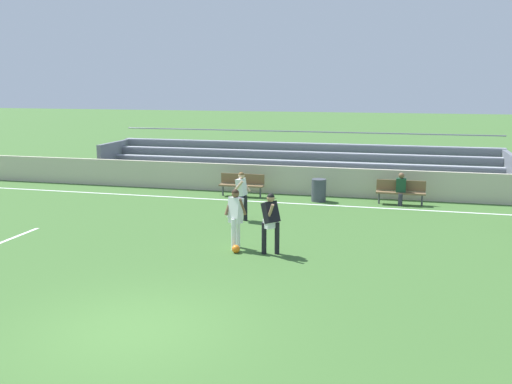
# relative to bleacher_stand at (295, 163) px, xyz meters

# --- Properties ---
(ground_plane) EXTENTS (160.00, 160.00, 0.00)m
(ground_plane) POSITION_rel_bleacher_stand_xyz_m (0.03, -16.25, -0.91)
(ground_plane) COLOR #3D662D
(field_line_sideline) EXTENTS (44.00, 0.12, 0.01)m
(field_line_sideline) POSITION_rel_bleacher_stand_xyz_m (0.03, -4.42, -0.91)
(field_line_sideline) COLOR white
(field_line_sideline) RESTS_ON ground
(sideline_wall) EXTENTS (48.00, 0.16, 1.16)m
(sideline_wall) POSITION_rel_bleacher_stand_xyz_m (0.03, -2.60, -0.34)
(sideline_wall) COLOR beige
(sideline_wall) RESTS_ON ground
(bleacher_stand) EXTENTS (18.09, 3.35, 2.23)m
(bleacher_stand) POSITION_rel_bleacher_stand_xyz_m (0.00, 0.00, 0.00)
(bleacher_stand) COLOR #9EA3AD
(bleacher_stand) RESTS_ON ground
(bench_near_wall_gap) EXTENTS (1.80, 0.40, 0.90)m
(bench_near_wall_gap) POSITION_rel_bleacher_stand_xyz_m (4.69, -3.55, -0.37)
(bench_near_wall_gap) COLOR brown
(bench_near_wall_gap) RESTS_ON ground
(bench_far_left) EXTENTS (1.80, 0.40, 0.90)m
(bench_far_left) POSITION_rel_bleacher_stand_xyz_m (-1.49, -3.55, -0.37)
(bench_far_left) COLOR brown
(bench_far_left) RESTS_ON ground
(trash_bin) EXTENTS (0.56, 0.56, 0.86)m
(trash_bin) POSITION_rel_bleacher_stand_xyz_m (1.64, -3.75, -0.48)
(trash_bin) COLOR #3D424C
(trash_bin) RESTS_ON ground
(spectator_seated) EXTENTS (0.36, 0.42, 1.21)m
(spectator_seated) POSITION_rel_bleacher_stand_xyz_m (4.69, -3.66, -0.21)
(spectator_seated) COLOR #2D2D38
(spectator_seated) RESTS_ON ground
(player_white_wide_right) EXTENTS (0.59, 0.42, 1.66)m
(player_white_wide_right) POSITION_rel_bleacher_stand_xyz_m (0.37, -10.71, 0.08)
(player_white_wide_right) COLOR white
(player_white_wide_right) RESTS_ON ground
(player_dark_wide_left) EXTENTS (0.55, 0.67, 1.64)m
(player_dark_wide_left) POSITION_rel_bleacher_stand_xyz_m (1.41, -10.94, 0.06)
(player_dark_wide_left) COLOR black
(player_dark_wide_left) RESTS_ON ground
(player_white_dropping_back) EXTENTS (0.55, 0.52, 1.61)m
(player_white_dropping_back) POSITION_rel_bleacher_stand_xyz_m (-0.39, -7.44, 0.04)
(player_white_dropping_back) COLOR black
(player_white_dropping_back) RESTS_ON ground
(soccer_ball) EXTENTS (0.22, 0.22, 0.22)m
(soccer_ball) POSITION_rel_bleacher_stand_xyz_m (0.49, -11.08, -0.80)
(soccer_ball) COLOR orange
(soccer_ball) RESTS_ON ground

